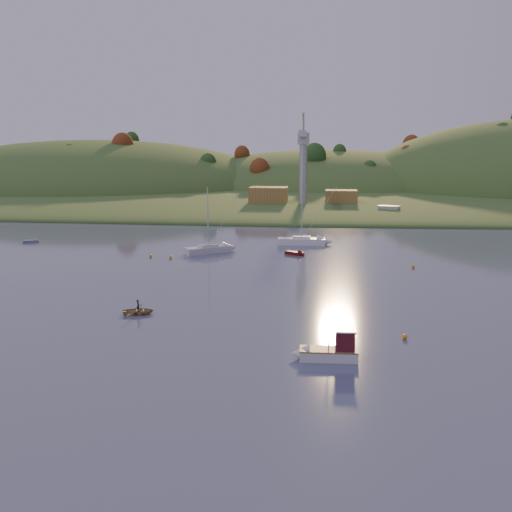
# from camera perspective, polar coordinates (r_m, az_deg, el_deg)

# --- Properties ---
(ground) EXTENTS (500.00, 500.00, 0.00)m
(ground) POSITION_cam_1_polar(r_m,az_deg,el_deg) (46.59, -1.46, -12.19)
(ground) COLOR #3D4565
(ground) RESTS_ON ground
(far_shore) EXTENTS (620.00, 220.00, 1.50)m
(far_shore) POSITION_cam_1_polar(r_m,az_deg,el_deg) (273.22, 4.80, 6.84)
(far_shore) COLOR #305321
(far_shore) RESTS_ON ground
(shore_slope) EXTENTS (640.00, 150.00, 7.00)m
(shore_slope) POSITION_cam_1_polar(r_m,az_deg,el_deg) (208.42, 4.42, 5.66)
(shore_slope) COLOR #305321
(shore_slope) RESTS_ON ground
(hill_left) EXTENTS (170.00, 140.00, 44.00)m
(hill_left) POSITION_cam_1_polar(r_m,az_deg,el_deg) (261.35, -15.61, 6.31)
(hill_left) COLOR #305321
(hill_left) RESTS_ON ground
(hill_center) EXTENTS (140.00, 120.00, 36.00)m
(hill_center) POSITION_cam_1_polar(r_m,az_deg,el_deg) (253.25, 6.98, 6.49)
(hill_center) COLOR #305321
(hill_center) RESTS_ON ground
(hillside_trees) EXTENTS (280.00, 50.00, 32.00)m
(hillside_trees) POSITION_cam_1_polar(r_m,az_deg,el_deg) (228.35, 4.56, 6.09)
(hillside_trees) COLOR #194619
(hillside_trees) RESTS_ON ground
(wharf) EXTENTS (42.00, 16.00, 2.40)m
(wharf) POSITION_cam_1_polar(r_m,az_deg,el_deg) (165.43, 5.74, 4.75)
(wharf) COLOR slate
(wharf) RESTS_ON ground
(shed_west) EXTENTS (11.00, 8.00, 4.80)m
(shed_west) POSITION_cam_1_polar(r_m,az_deg,el_deg) (166.65, 1.26, 6.09)
(shed_west) COLOR #9D6734
(shed_west) RESTS_ON wharf
(shed_east) EXTENTS (9.00, 7.00, 4.00)m
(shed_east) POSITION_cam_1_polar(r_m,az_deg,el_deg) (167.29, 8.52, 5.86)
(shed_east) COLOR #9D6734
(shed_east) RESTS_ON wharf
(dock_crane) EXTENTS (3.20, 28.00, 20.30)m
(dock_crane) POSITION_cam_1_polar(r_m,az_deg,el_deg) (161.00, 4.75, 10.31)
(dock_crane) COLOR #B7B7BC
(dock_crane) RESTS_ON wharf
(fishing_boat) EXTENTS (5.93, 1.98, 3.76)m
(fishing_boat) POSITION_cam_1_polar(r_m,az_deg,el_deg) (50.60, 6.83, -9.36)
(fishing_boat) COLOR silver
(fishing_boat) RESTS_ON ground
(sailboat_near) EXTENTS (8.26, 6.88, 11.59)m
(sailboat_near) POSITION_cam_1_polar(r_m,az_deg,el_deg) (100.74, -4.78, 0.72)
(sailboat_near) COLOR silver
(sailboat_near) RESTS_ON ground
(sailboat_far) EXTENTS (9.02, 2.92, 12.42)m
(sailboat_far) POSITION_cam_1_polar(r_m,az_deg,el_deg) (109.60, 4.58, 1.55)
(sailboat_far) COLOR white
(sailboat_far) RESTS_ON ground
(canoe) EXTENTS (3.88, 3.17, 0.70)m
(canoe) POSITION_cam_1_polar(r_m,az_deg,el_deg) (64.95, -11.68, -5.41)
(canoe) COLOR #957C52
(canoe) RESTS_ON ground
(paddler) EXTENTS (0.44, 0.57, 1.39)m
(paddler) POSITION_cam_1_polar(r_m,az_deg,el_deg) (64.86, -11.69, -5.12)
(paddler) COLOR black
(paddler) RESTS_ON ground
(red_tender) EXTENTS (3.93, 3.19, 1.31)m
(red_tender) POSITION_cam_1_polar(r_m,az_deg,el_deg) (98.76, 4.21, 0.24)
(red_tender) COLOR #570D0C
(red_tender) RESTS_ON ground
(grey_dinghy) EXTENTS (3.27, 2.01, 1.15)m
(grey_dinghy) POSITION_cam_1_polar(r_m,az_deg,el_deg) (120.19, -21.35, 1.39)
(grey_dinghy) COLOR slate
(grey_dinghy) RESTS_ON ground
(work_vessel) EXTENTS (13.31, 8.62, 3.22)m
(work_vessel) POSITION_cam_1_polar(r_m,az_deg,el_deg) (156.30, 13.12, 4.17)
(work_vessel) COLOR slate
(work_vessel) RESTS_ON ground
(buoy_0) EXTENTS (0.50, 0.50, 0.50)m
(buoy_0) POSITION_cam_1_polar(r_m,az_deg,el_deg) (57.38, 14.65, -7.81)
(buoy_0) COLOR orange
(buoy_0) RESTS_ON ground
(buoy_1) EXTENTS (0.50, 0.50, 0.50)m
(buoy_1) POSITION_cam_1_polar(r_m,az_deg,el_deg) (91.27, 15.45, -1.00)
(buoy_1) COLOR orange
(buoy_1) RESTS_ON ground
(buoy_2) EXTENTS (0.50, 0.50, 0.50)m
(buoy_2) POSITION_cam_1_polar(r_m,az_deg,el_deg) (98.31, -10.48, 0.03)
(buoy_2) COLOR orange
(buoy_2) RESTS_ON ground
(buoy_3) EXTENTS (0.50, 0.50, 0.50)m
(buoy_3) POSITION_cam_1_polar(r_m,az_deg,el_deg) (96.40, -8.54, -0.12)
(buoy_3) COLOR orange
(buoy_3) RESTS_ON ground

